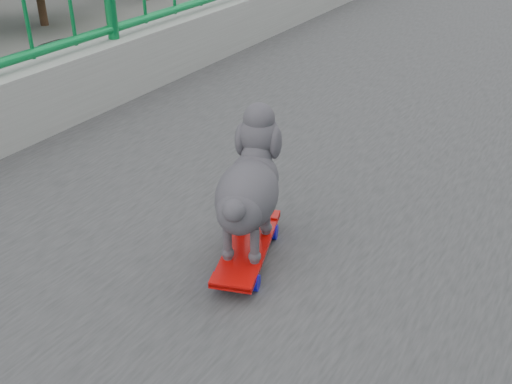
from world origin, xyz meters
The scene contains 6 objects.
railing centered at (0.00, 0.00, 7.21)m, with size 3.00×24.00×1.42m.
skateboard centered at (-0.04, -0.90, 7.04)m, with size 0.25×0.45×0.06m.
poodle centered at (-0.05, -0.88, 7.25)m, with size 0.26×0.42×0.37m.
car_1 centered at (-9.20, 6.36, 0.74)m, with size 1.56×4.47×1.47m, color gray.
car_4 centered at (-18.80, 14.84, 0.77)m, with size 1.83×4.55×1.55m, color gray.
car_5 centered at (-6.00, 10.27, 0.76)m, with size 1.60×4.60×1.52m, color gray.
Camera 1 is at (0.77, -2.19, 8.10)m, focal length 42.00 mm.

